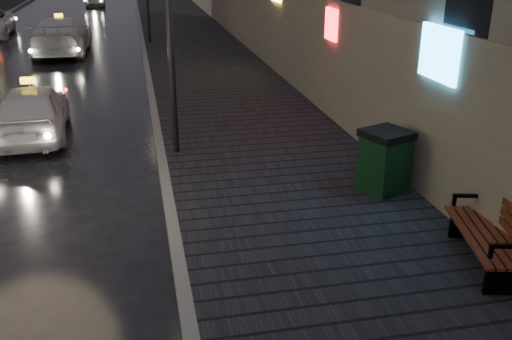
{
  "coord_description": "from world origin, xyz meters",
  "views": [
    {
      "loc": [
        1.1,
        -6.26,
        4.49
      ],
      "look_at": [
        3.01,
        2.76,
        0.85
      ],
      "focal_mm": 40.0,
      "sensor_mm": 36.0,
      "label": 1
    }
  ],
  "objects_px": {
    "taxi_near": "(32,110)",
    "taxi_mid": "(61,36)",
    "bench": "(492,233)",
    "trash_bin": "(385,161)"
  },
  "relations": [
    {
      "from": "trash_bin",
      "to": "taxi_mid",
      "type": "relative_size",
      "value": 0.22
    },
    {
      "from": "trash_bin",
      "to": "taxi_near",
      "type": "distance_m",
      "value": 8.79
    },
    {
      "from": "taxi_near",
      "to": "taxi_mid",
      "type": "relative_size",
      "value": 0.73
    },
    {
      "from": "trash_bin",
      "to": "bench",
      "type": "bearing_deg",
      "value": -102.56
    },
    {
      "from": "trash_bin",
      "to": "taxi_near",
      "type": "xyz_separation_m",
      "value": [
        -7.01,
        5.31,
        -0.07
      ]
    },
    {
      "from": "bench",
      "to": "trash_bin",
      "type": "bearing_deg",
      "value": 111.88
    },
    {
      "from": "taxi_near",
      "to": "taxi_mid",
      "type": "bearing_deg",
      "value": -90.3
    },
    {
      "from": "taxi_near",
      "to": "taxi_mid",
      "type": "distance_m",
      "value": 12.12
    },
    {
      "from": "trash_bin",
      "to": "taxi_mid",
      "type": "bearing_deg",
      "value": 92.37
    },
    {
      "from": "bench",
      "to": "trash_bin",
      "type": "distance_m",
      "value": 2.85
    }
  ]
}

